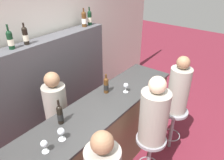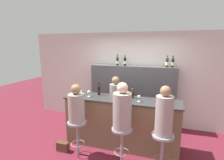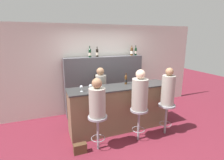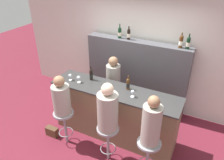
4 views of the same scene
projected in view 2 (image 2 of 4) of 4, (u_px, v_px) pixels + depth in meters
ground_plane at (117, 152)px, 3.72m from camera, size 16.00×16.00×0.00m
wall_back at (134, 79)px, 5.00m from camera, size 6.40×0.05×2.60m
bar_counter at (121, 122)px, 3.88m from camera, size 2.50×0.62×1.10m
back_bar_cabinet at (132, 96)px, 4.88m from camera, size 2.34×0.28×1.69m
wine_bottle_counter_0 at (99, 90)px, 4.06m from camera, size 0.07×0.07×0.30m
wine_bottle_counter_1 at (133, 93)px, 3.81m from camera, size 0.07×0.07×0.28m
wine_bottle_backbar_0 at (117, 61)px, 4.83m from camera, size 0.08×0.08×0.31m
wine_bottle_backbar_1 at (125, 61)px, 4.76m from camera, size 0.07×0.07×0.29m
wine_bottle_backbar_2 at (167, 62)px, 4.43m from camera, size 0.08×0.08×0.30m
wine_bottle_backbar_3 at (173, 63)px, 4.38m from camera, size 0.07×0.07×0.30m
wine_glass_0 at (81, 92)px, 3.98m from camera, size 0.07×0.07×0.14m
wine_glass_1 at (89, 92)px, 3.92m from camera, size 0.07×0.07×0.14m
wine_glass_2 at (139, 97)px, 3.58m from camera, size 0.07×0.07×0.14m
bar_stool_left at (77, 129)px, 3.54m from camera, size 0.38×0.38×0.73m
guest_seated_left at (76, 106)px, 3.45m from camera, size 0.32×0.32×0.77m
bar_stool_middle at (122, 136)px, 3.25m from camera, size 0.38×0.38×0.73m
guest_seated_middle at (122, 109)px, 3.15m from camera, size 0.34×0.34×0.87m
bar_stool_right at (162, 143)px, 3.03m from camera, size 0.38×0.38×0.73m
guest_seated_right at (164, 114)px, 2.93m from camera, size 0.29×0.29×0.86m
bartender at (116, 107)px, 4.49m from camera, size 0.30×0.30×1.48m
handbag at (63, 147)px, 3.74m from camera, size 0.26×0.12×0.20m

